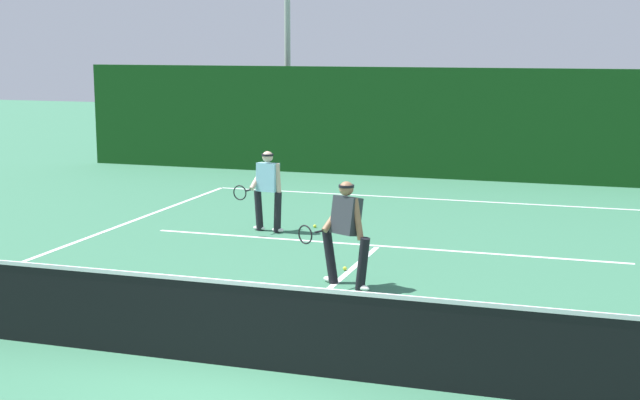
{
  "coord_description": "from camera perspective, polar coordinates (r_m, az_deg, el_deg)",
  "views": [
    {
      "loc": [
        3.89,
        -9.04,
        3.68
      ],
      "look_at": [
        -0.76,
        5.41,
        1.0
      ],
      "focal_mm": 50.42,
      "sensor_mm": 36.0,
      "label": 1
    }
  ],
  "objects": [
    {
      "name": "tennis_ball_extra",
      "position": [
        14.69,
        1.59,
        -4.37
      ],
      "size": [
        0.07,
        0.07,
        0.07
      ],
      "primitive_type": "sphere",
      "color": "#D1E033",
      "rests_on": "ground_plane"
    },
    {
      "name": "tennis_net",
      "position": [
        10.34,
        -5.22,
        -7.8
      ],
      "size": [
        11.93,
        0.09,
        1.1
      ],
      "color": "#1E4723",
      "rests_on": "ground_plane"
    },
    {
      "name": "back_fence_windscreen",
      "position": [
        24.48,
        8.67,
        4.79
      ],
      "size": [
        22.12,
        0.12,
        3.01
      ],
      "primitive_type": "cube",
      "color": "#134315",
      "rests_on": "ground_plane"
    },
    {
      "name": "player_far",
      "position": [
        17.55,
        -3.36,
        0.79
      ],
      "size": [
        0.86,
        0.88,
        1.59
      ],
      "rotation": [
        0.0,
        0.0,
        2.99
      ],
      "color": "black",
      "rests_on": "ground_plane"
    },
    {
      "name": "ground_plane",
      "position": [
        10.51,
        -5.17,
        -10.52
      ],
      "size": [
        80.0,
        80.0,
        0.0
      ],
      "primitive_type": "plane",
      "color": "#367051"
    },
    {
      "name": "court_line_centre",
      "position": [
        13.36,
        0.21,
        -5.96
      ],
      "size": [
        0.1,
        6.4,
        0.01
      ],
      "primitive_type": "cube",
      "color": "white",
      "rests_on": "ground_plane"
    },
    {
      "name": "player_near",
      "position": [
        13.55,
        1.62,
        -1.86
      ],
      "size": [
        1.1,
        0.84,
        1.63
      ],
      "rotation": [
        0.0,
        0.0,
        2.68
      ],
      "color": "black",
      "rests_on": "ground_plane"
    },
    {
      "name": "court_line_baseline_far",
      "position": [
        21.46,
        7.14,
        0.06
      ],
      "size": [
        10.89,
        0.1,
        0.01
      ],
      "primitive_type": "cube",
      "color": "white",
      "rests_on": "ground_plane"
    },
    {
      "name": "court_line_service",
      "position": [
        16.47,
        3.74,
        -2.91
      ],
      "size": [
        8.88,
        0.1,
        0.01
      ],
      "primitive_type": "cube",
      "color": "white",
      "rests_on": "ground_plane"
    },
    {
      "name": "tennis_ball",
      "position": [
        18.02,
        -0.33,
        -1.67
      ],
      "size": [
        0.07,
        0.07,
        0.07
      ],
      "primitive_type": "sphere",
      "color": "#D1E033",
      "rests_on": "ground_plane"
    }
  ]
}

